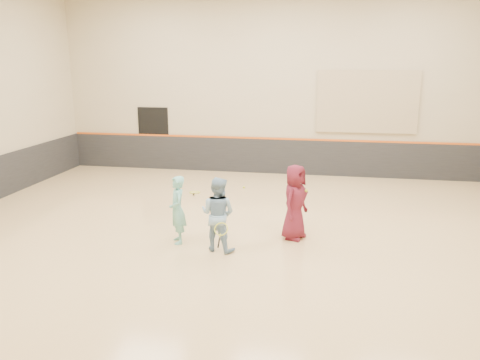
% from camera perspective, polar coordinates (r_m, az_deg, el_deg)
% --- Properties ---
extents(room, '(15.04, 12.04, 6.22)m').
position_cam_1_polar(room, '(10.28, 1.62, -2.45)').
color(room, tan).
rests_on(room, ground).
extents(wainscot_back, '(14.90, 0.04, 1.20)m').
position_cam_1_polar(wainscot_back, '(16.09, 4.82, 2.87)').
color(wainscot_back, '#232326').
rests_on(wainscot_back, floor).
extents(accent_stripe, '(14.90, 0.03, 0.06)m').
position_cam_1_polar(accent_stripe, '(15.97, 4.86, 5.04)').
color(accent_stripe, '#D85914').
rests_on(accent_stripe, wall_back).
extents(acoustic_panel, '(3.20, 0.08, 2.00)m').
position_cam_1_polar(acoustic_panel, '(15.79, 15.25, 9.17)').
color(acoustic_panel, tan).
rests_on(acoustic_panel, wall_back).
extents(doorway, '(1.10, 0.05, 2.20)m').
position_cam_1_polar(doorway, '(17.02, -10.46, 5.02)').
color(doorway, black).
rests_on(doorway, floor).
extents(girl, '(0.55, 0.63, 1.46)m').
position_cam_1_polar(girl, '(9.97, -7.63, -3.63)').
color(girl, '#6FC1B8').
rests_on(girl, floor).
extents(instructor, '(0.87, 0.75, 1.54)m').
position_cam_1_polar(instructor, '(9.50, -2.72, -4.16)').
color(instructor, '#82A8C9').
rests_on(instructor, floor).
extents(young_man, '(0.78, 0.94, 1.65)m').
position_cam_1_polar(young_man, '(10.16, 6.70, -2.68)').
color(young_man, maroon).
rests_on(young_man, floor).
extents(held_racket, '(0.41, 0.41, 0.50)m').
position_cam_1_polar(held_racket, '(9.15, -2.32, -5.99)').
color(held_racket, yellow).
rests_on(held_racket, instructor).
extents(spare_racket, '(0.71, 0.71, 0.11)m').
position_cam_1_polar(spare_racket, '(13.86, -5.55, -1.35)').
color(spare_racket, '#D0E031').
rests_on(spare_racket, floor).
extents(ball_under_racket, '(0.07, 0.07, 0.07)m').
position_cam_1_polar(ball_under_racket, '(9.85, -1.70, -8.02)').
color(ball_under_racket, yellow).
rests_on(ball_under_racket, floor).
extents(ball_in_hand, '(0.07, 0.07, 0.07)m').
position_cam_1_polar(ball_in_hand, '(10.01, 8.09, -1.30)').
color(ball_in_hand, gold).
rests_on(ball_in_hand, young_man).
extents(ball_beside_spare, '(0.07, 0.07, 0.07)m').
position_cam_1_polar(ball_beside_spare, '(14.28, 0.48, -0.89)').
color(ball_beside_spare, '#D9EB36').
rests_on(ball_beside_spare, floor).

